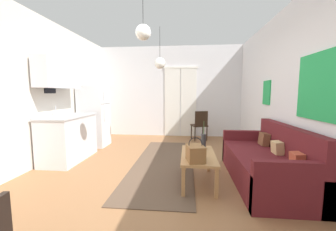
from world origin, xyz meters
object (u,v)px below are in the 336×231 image
object	(u,v)px
handbag	(195,153)
pendant_lamp_near	(143,32)
refrigerator	(94,116)
pendant_lamp_far	(160,63)
couch	(268,164)
coffee_table	(198,158)
bamboo_vase	(204,141)
accent_chair	(200,124)

from	to	relation	value
handbag	pendant_lamp_near	distance (m)	1.97
refrigerator	pendant_lamp_far	xyz separation A→B (m)	(1.77, -0.38, 1.26)
handbag	pendant_lamp_near	xyz separation A→B (m)	(-0.80, 0.46, 1.74)
couch	coffee_table	xyz separation A→B (m)	(-1.07, -0.11, 0.10)
bamboo_vase	handbag	size ratio (longest dim) A/B	1.40
refrigerator	accent_chair	xyz separation A→B (m)	(2.77, 0.90, -0.30)
pendant_lamp_far	pendant_lamp_near	bearing A→B (deg)	-92.29
coffee_table	pendant_lamp_far	xyz separation A→B (m)	(-0.80, 1.58, 1.66)
couch	bamboo_vase	size ratio (longest dim) A/B	4.11
couch	bamboo_vase	bearing A→B (deg)	168.01
bamboo_vase	refrigerator	xyz separation A→B (m)	(-2.68, 1.64, 0.21)
coffee_table	pendant_lamp_far	size ratio (longest dim) A/B	1.12
refrigerator	pendant_lamp_near	world-z (taller)	pendant_lamp_near
couch	accent_chair	distance (m)	2.89
accent_chair	refrigerator	bearing A→B (deg)	1.57
accent_chair	bamboo_vase	bearing A→B (deg)	71.59
refrigerator	pendant_lamp_far	bearing A→B (deg)	-11.95
couch	bamboo_vase	xyz separation A→B (m)	(-0.97, 0.21, 0.28)
couch	refrigerator	bearing A→B (deg)	153.14
coffee_table	bamboo_vase	distance (m)	0.38
handbag	refrigerator	world-z (taller)	refrigerator
accent_chair	pendant_lamp_far	xyz separation A→B (m)	(-0.99, -1.27, 1.56)
handbag	accent_chair	distance (m)	3.19
bamboo_vase	accent_chair	bearing A→B (deg)	87.94
bamboo_vase	handbag	xyz separation A→B (m)	(-0.16, -0.64, -0.01)
bamboo_vase	pendant_lamp_near	size ratio (longest dim) A/B	0.71
bamboo_vase	handbag	distance (m)	0.66
bamboo_vase	pendant_lamp_far	xyz separation A→B (m)	(-0.90, 1.27, 1.47)
coffee_table	pendant_lamp_far	bearing A→B (deg)	116.89
handbag	accent_chair	size ratio (longest dim) A/B	0.39
accent_chair	pendant_lamp_near	distance (m)	3.44
coffee_table	bamboo_vase	bearing A→B (deg)	72.24
handbag	bamboo_vase	bearing A→B (deg)	76.13
pendant_lamp_near	pendant_lamp_far	size ratio (longest dim) A/B	0.72
couch	bamboo_vase	distance (m)	1.03
couch	handbag	distance (m)	1.24
couch	coffee_table	world-z (taller)	couch
couch	handbag	size ratio (longest dim) A/B	5.77
coffee_table	handbag	world-z (taller)	handbag
bamboo_vase	couch	bearing A→B (deg)	-11.99
coffee_table	accent_chair	distance (m)	2.86
refrigerator	pendant_lamp_near	distance (m)	2.93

